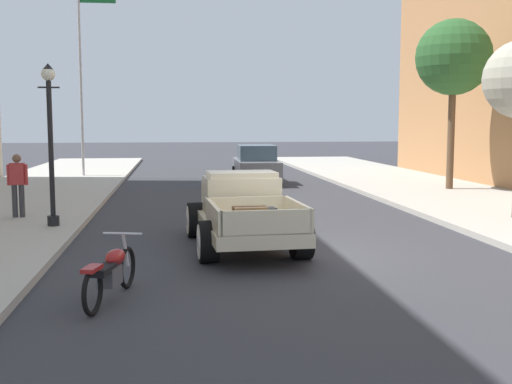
# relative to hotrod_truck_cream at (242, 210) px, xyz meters

# --- Properties ---
(ground_plane) EXTENTS (140.00, 140.00, 0.00)m
(ground_plane) POSITION_rel_hotrod_truck_cream_xyz_m (0.81, -1.05, -0.75)
(ground_plane) COLOR #333338
(hotrod_truck_cream) EXTENTS (2.37, 5.01, 1.58)m
(hotrod_truck_cream) POSITION_rel_hotrod_truck_cream_xyz_m (0.00, 0.00, 0.00)
(hotrod_truck_cream) COLOR beige
(hotrod_truck_cream) RESTS_ON ground
(motorcycle_parked) EXTENTS (0.76, 2.07, 0.93)m
(motorcycle_parked) POSITION_rel_hotrod_truck_cream_xyz_m (-2.36, -4.04, -0.31)
(motorcycle_parked) COLOR black
(motorcycle_parked) RESTS_ON ground
(car_background_grey) EXTENTS (1.95, 4.34, 1.65)m
(car_background_grey) POSITION_rel_hotrod_truck_cream_xyz_m (2.03, 13.52, 0.01)
(car_background_grey) COLOR slate
(car_background_grey) RESTS_ON ground
(pedestrian_sidewalk_left) EXTENTS (0.53, 0.22, 1.65)m
(pedestrian_sidewalk_left) POSITION_rel_hotrod_truck_cream_xyz_m (-5.49, 3.71, 0.33)
(pedestrian_sidewalk_left) COLOR #333338
(pedestrian_sidewalk_left) RESTS_ON sidewalk_left
(street_lamp_near) EXTENTS (0.50, 0.32, 3.85)m
(street_lamp_near) POSITION_rel_hotrod_truck_cream_xyz_m (-4.33, 2.18, 1.63)
(street_lamp_near) COLOR black
(street_lamp_near) RESTS_ON sidewalk_left
(flagpole) EXTENTS (1.74, 0.16, 9.16)m
(flagpole) POSITION_rel_hotrod_truck_cream_xyz_m (-5.43, 16.82, 5.02)
(flagpole) COLOR #B2B2B7
(flagpole) RESTS_ON sidewalk_left
(street_tree_second) EXTENTS (2.77, 2.77, 6.22)m
(street_tree_second) POSITION_rel_hotrod_truck_cream_xyz_m (8.74, 9.08, 4.19)
(street_tree_second) COLOR brown
(street_tree_second) RESTS_ON sidewalk_right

